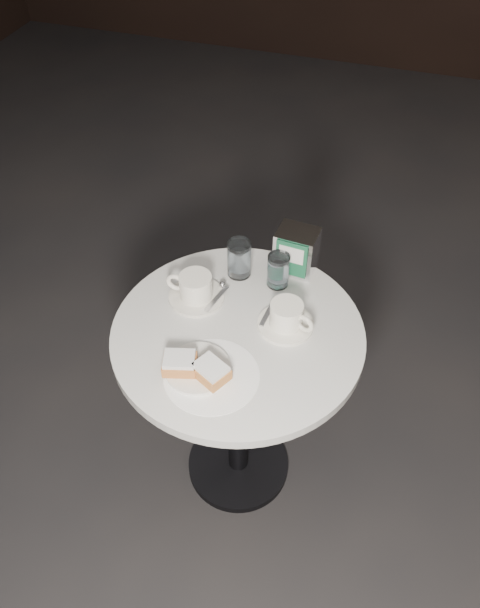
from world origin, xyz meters
The scene contains 9 objects.
ground centered at (0.00, 0.00, 0.00)m, with size 7.00×7.00×0.00m, color black.
cafe_table centered at (0.00, 0.00, 0.55)m, with size 0.70×0.70×0.74m.
sugar_spill centered at (-0.02, -0.17, 0.75)m, with size 0.25×0.25×0.00m, color white.
beignet_plate centered at (-0.06, -0.17, 0.77)m, with size 0.19×0.18×0.06m.
coffee_cup_left centered at (-0.15, 0.08, 0.78)m, with size 0.17×0.17×0.08m.
coffee_cup_right centered at (0.12, 0.06, 0.78)m, with size 0.20×0.20×0.08m.
water_glass_left centered at (-0.07, 0.22, 0.80)m, with size 0.09×0.09×0.12m.
water_glass_right centered at (0.06, 0.21, 0.80)m, with size 0.08×0.08×0.11m.
napkin_dispenser centered at (0.09, 0.30, 0.81)m, with size 0.13×0.11×0.14m.
Camera 1 is at (0.33, -1.03, 1.96)m, focal length 35.00 mm.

